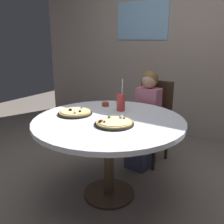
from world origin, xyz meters
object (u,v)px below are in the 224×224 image
at_px(dining_table, 109,128).
at_px(pizza_veggie, 114,123).
at_px(diner_child, 144,124).
at_px(sauce_bowl, 105,104).
at_px(chair_wooden, 152,117).
at_px(pizza_cheese, 75,112).
at_px(soda_cup, 121,102).

height_order(dining_table, pizza_veggie, pizza_veggie).
bearing_deg(diner_child, sauce_bowl, -123.32).
xyz_separation_m(chair_wooden, pizza_cheese, (-0.34, -0.97, 0.24)).
height_order(chair_wooden, sauce_bowl, chair_wooden).
distance_m(pizza_veggie, pizza_cheese, 0.46).
bearing_deg(pizza_cheese, soda_cup, 48.77).
distance_m(diner_child, soda_cup, 0.57).
relative_size(soda_cup, sauce_bowl, 4.40).
xyz_separation_m(pizza_cheese, sauce_bowl, (0.07, 0.39, 0.00)).
relative_size(diner_child, soda_cup, 3.51).
distance_m(dining_table, sauce_bowl, 0.44).
bearing_deg(diner_child, dining_table, -89.69).
xyz_separation_m(chair_wooden, soda_cup, (-0.05, -0.63, 0.30)).
bearing_deg(chair_wooden, soda_cup, -94.74).
distance_m(dining_table, pizza_cheese, 0.36).
relative_size(chair_wooden, pizza_veggie, 2.95).
distance_m(chair_wooden, pizza_cheese, 1.05).
bearing_deg(dining_table, pizza_cheese, -171.01).
bearing_deg(sauce_bowl, pizza_cheese, -100.89).
distance_m(diner_child, sauce_bowl, 0.55).
relative_size(dining_table, soda_cup, 4.27).
xyz_separation_m(pizza_veggie, sauce_bowl, (-0.38, 0.43, 0.00)).
relative_size(pizza_cheese, soda_cup, 1.03).
bearing_deg(soda_cup, pizza_cheese, -131.23).
distance_m(chair_wooden, sauce_bowl, 0.68).
xyz_separation_m(chair_wooden, sauce_bowl, (-0.27, -0.58, 0.24)).
xyz_separation_m(dining_table, soda_cup, (-0.05, 0.28, 0.17)).
bearing_deg(pizza_veggie, dining_table, 139.63).
distance_m(chair_wooden, diner_child, 0.19).
bearing_deg(diner_child, chair_wooden, 87.26).
xyz_separation_m(soda_cup, sauce_bowl, (-0.22, 0.05, -0.06)).
bearing_deg(sauce_bowl, soda_cup, -13.76).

